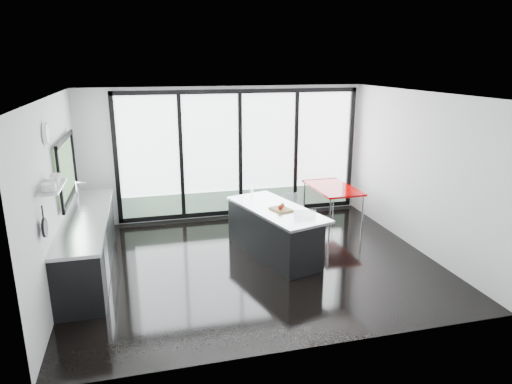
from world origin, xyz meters
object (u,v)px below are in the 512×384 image
object	(u,v)px
bar_stool_near	(305,247)
bar_stool_far	(293,223)
red_table	(332,204)
island	(273,231)

from	to	relation	value
bar_stool_near	bar_stool_far	xyz separation A→B (m)	(0.22, 1.22, -0.03)
bar_stool_near	red_table	xyz separation A→B (m)	(1.35, 2.01, 0.01)
island	bar_stool_far	bearing A→B (deg)	43.94
bar_stool_near	bar_stool_far	bearing A→B (deg)	94.39
bar_stool_near	island	bearing A→B (deg)	131.65
island	red_table	distance (m)	2.16
island	red_table	xyz separation A→B (m)	(1.69, 1.33, -0.05)
bar_stool_far	red_table	bearing A→B (deg)	40.60
bar_stool_far	island	bearing A→B (deg)	-130.50
red_table	bar_stool_far	bearing A→B (deg)	-144.96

